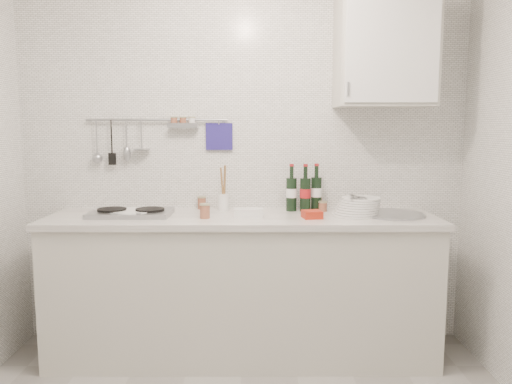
# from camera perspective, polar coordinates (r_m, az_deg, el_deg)

# --- Properties ---
(back_wall) EXTENTS (3.00, 0.02, 2.50)m
(back_wall) POSITION_cam_1_polar(r_m,az_deg,el_deg) (3.41, -1.49, 3.67)
(back_wall) COLOR silver
(back_wall) RESTS_ON floor
(counter) EXTENTS (2.44, 0.64, 0.96)m
(counter) POSITION_cam_1_polar(r_m,az_deg,el_deg) (3.27, -1.46, -11.12)
(counter) COLOR beige
(counter) RESTS_ON floor
(wall_rail) EXTENTS (0.98, 0.09, 0.34)m
(wall_rail) POSITION_cam_1_polar(r_m,az_deg,el_deg) (3.43, -11.58, 6.49)
(wall_rail) COLOR #93969B
(wall_rail) RESTS_ON back_wall
(wall_cabinet) EXTENTS (0.60, 0.38, 0.70)m
(wall_cabinet) POSITION_cam_1_polar(r_m,az_deg,el_deg) (3.35, 14.54, 15.38)
(wall_cabinet) COLOR beige
(wall_cabinet) RESTS_ON back_wall
(plate_stack_hob) EXTENTS (0.28, 0.27, 0.03)m
(plate_stack_hob) POSITION_cam_1_polar(r_m,az_deg,el_deg) (3.22, -13.92, -2.33)
(plate_stack_hob) COLOR #4D72AE
(plate_stack_hob) RESTS_ON counter
(plate_stack_sink) EXTENTS (0.31, 0.30, 0.12)m
(plate_stack_sink) POSITION_cam_1_polar(r_m,az_deg,el_deg) (3.21, 11.55, -1.65)
(plate_stack_sink) COLOR white
(plate_stack_sink) RESTS_ON counter
(wine_bottles) EXTENTS (0.24, 0.12, 0.31)m
(wine_bottles) POSITION_cam_1_polar(r_m,az_deg,el_deg) (3.32, 5.55, 0.50)
(wine_bottles) COLOR black
(wine_bottles) RESTS_ON counter
(butter_dish) EXTENTS (0.18, 0.10, 0.05)m
(butter_dish) POSITION_cam_1_polar(r_m,az_deg,el_deg) (3.09, -0.86, -2.38)
(butter_dish) COLOR white
(butter_dish) RESTS_ON counter
(strawberry_punnet) EXTENTS (0.13, 0.13, 0.05)m
(strawberry_punnet) POSITION_cam_1_polar(r_m,az_deg,el_deg) (3.07, 6.41, -2.56)
(strawberry_punnet) COLOR red
(strawberry_punnet) RESTS_ON counter
(utensil_crock) EXTENTS (0.07, 0.07, 0.30)m
(utensil_crock) POSITION_cam_1_polar(r_m,az_deg,el_deg) (3.33, -3.74, -0.90)
(utensil_crock) COLOR white
(utensil_crock) RESTS_ON counter
(jar_a) EXTENTS (0.06, 0.06, 0.09)m
(jar_a) POSITION_cam_1_polar(r_m,az_deg,el_deg) (3.40, -6.22, -1.21)
(jar_a) COLOR brown
(jar_a) RESTS_ON counter
(jar_b) EXTENTS (0.07, 0.07, 0.09)m
(jar_b) POSITION_cam_1_polar(r_m,az_deg,el_deg) (3.41, 7.03, -1.20)
(jar_b) COLOR brown
(jar_b) RESTS_ON counter
(jar_c) EXTENTS (0.06, 0.06, 0.07)m
(jar_c) POSITION_cam_1_polar(r_m,az_deg,el_deg) (3.32, 7.64, -1.62)
(jar_c) COLOR brown
(jar_c) RESTS_ON counter
(jar_d) EXTENTS (0.06, 0.06, 0.09)m
(jar_d) POSITION_cam_1_polar(r_m,az_deg,el_deg) (3.05, -5.86, -2.16)
(jar_d) COLOR brown
(jar_d) RESTS_ON counter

